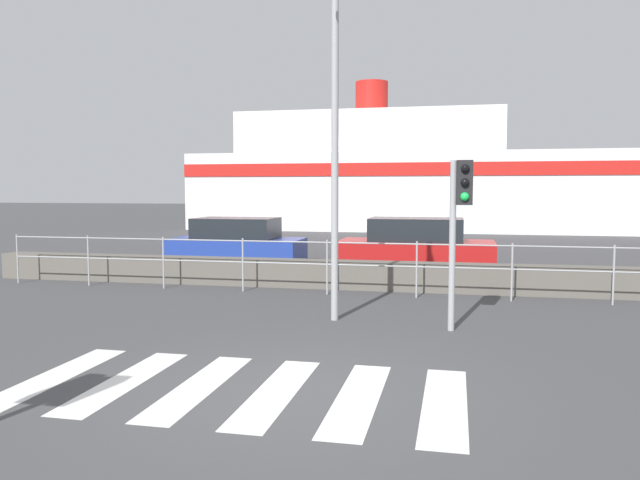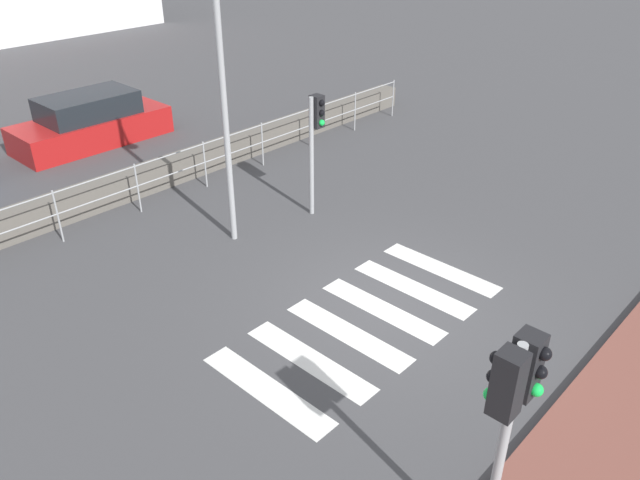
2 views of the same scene
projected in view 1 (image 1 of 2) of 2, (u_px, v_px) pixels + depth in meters
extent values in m
plane|color=#424244|center=(293.00, 393.00, 6.74)|extent=(160.00, 160.00, 0.00)
cube|color=silver|center=(56.00, 376.00, 7.35)|extent=(0.45, 2.40, 0.01)
cube|color=silver|center=(126.00, 381.00, 7.16)|extent=(0.45, 2.40, 0.01)
cube|color=silver|center=(199.00, 386.00, 6.97)|extent=(0.45, 2.40, 0.01)
cube|color=silver|center=(276.00, 392.00, 6.78)|extent=(0.45, 2.40, 0.01)
cube|color=silver|center=(358.00, 397.00, 6.58)|extent=(0.45, 2.40, 0.01)
cube|color=silver|center=(445.00, 404.00, 6.39)|extent=(0.45, 2.40, 0.01)
cube|color=#605B54|center=(376.00, 276.00, 13.66)|extent=(18.50, 0.55, 0.61)
cylinder|color=#9EA0A3|center=(371.00, 243.00, 12.75)|extent=(16.65, 0.03, 0.03)
cylinder|color=#9EA0A3|center=(371.00, 266.00, 12.78)|extent=(16.65, 0.03, 0.03)
cylinder|color=#9EA0A3|center=(18.00, 259.00, 14.56)|extent=(0.04, 0.04, 1.15)
cylinder|color=#9EA0A3|center=(88.00, 261.00, 14.17)|extent=(0.04, 0.04, 1.15)
cylinder|color=#9EA0A3|center=(163.00, 263.00, 13.77)|extent=(0.04, 0.04, 1.15)
cylinder|color=#9EA0A3|center=(243.00, 265.00, 13.38)|extent=(0.04, 0.04, 1.15)
cylinder|color=#9EA0A3|center=(327.00, 267.00, 12.99)|extent=(0.04, 0.04, 1.15)
cylinder|color=#9EA0A3|center=(417.00, 270.00, 12.59)|extent=(0.04, 0.04, 1.15)
cylinder|color=#9EA0A3|center=(512.00, 272.00, 12.20)|extent=(0.04, 0.04, 1.15)
cylinder|color=#9EA0A3|center=(614.00, 275.00, 11.80)|extent=(0.04, 0.04, 1.15)
cylinder|color=#9EA0A3|center=(452.00, 246.00, 9.61)|extent=(0.10, 0.10, 2.64)
cube|color=black|center=(465.00, 183.00, 9.49)|extent=(0.24, 0.24, 0.68)
sphere|color=black|center=(465.00, 168.00, 9.34)|extent=(0.13, 0.13, 0.13)
sphere|color=black|center=(465.00, 183.00, 9.36)|extent=(0.13, 0.13, 0.13)
sphere|color=#19D84C|center=(465.00, 197.00, 9.37)|extent=(0.13, 0.13, 0.13)
cylinder|color=#9EA0A3|center=(335.00, 144.00, 10.26)|extent=(0.12, 0.12, 5.87)
cube|color=white|center=(425.00, 192.00, 34.43)|extent=(25.20, 7.40, 4.08)
cube|color=white|center=(371.00, 135.00, 34.81)|extent=(14.11, 5.92, 2.24)
cube|color=red|center=(422.00, 169.00, 30.71)|extent=(25.20, 0.08, 0.65)
cylinder|color=red|center=(372.00, 98.00, 34.65)|extent=(1.80, 1.80, 1.80)
cube|color=#233D9E|center=(237.00, 251.00, 18.43)|extent=(3.91, 1.75, 0.74)
cube|color=#1E2328|center=(236.00, 228.00, 18.37)|extent=(2.35, 1.54, 0.61)
cube|color=#B21919|center=(416.00, 254.00, 17.30)|extent=(4.24, 1.74, 0.77)
cube|color=#1E2328|center=(416.00, 229.00, 17.25)|extent=(2.54, 1.53, 0.63)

